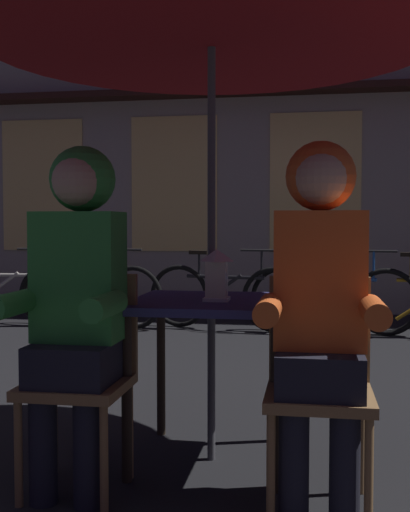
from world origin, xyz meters
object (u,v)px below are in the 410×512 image
chair_left (83,368)px  bicycle_second (90,294)px  person_right_hooded (320,286)px  bicycle_third (225,296)px  person_left_hooded (77,283)px  cafe_table (211,321)px  bicycle_fourth (333,299)px  patio_umbrella (212,4)px  chair_right (319,377)px  bicycle_nearest (2,293)px  lantern (217,274)px

chair_left → bicycle_second: chair_left is taller
chair_left → person_right_hooded: size_ratio=0.62×
person_right_hooded → bicycle_third: 4.21m
person_left_hooded → chair_left: bearing=90.0°
cafe_table → bicycle_fourth: bicycle_fourth is taller
bicycle_second → cafe_table: bearing=-62.6°
patio_umbrella → chair_left: patio_umbrella is taller
cafe_table → patio_umbrella: (0.00, 0.00, 1.42)m
cafe_table → bicycle_third: size_ratio=0.45×
chair_right → bicycle_nearest: bearing=130.2°
person_left_hooded → bicycle_third: (0.05, 4.08, -0.50)m
lantern → chair_left: bearing=-148.7°
person_left_hooded → patio_umbrella: bearing=41.6°
person_right_hooded → bicycle_nearest: size_ratio=0.83×
bicycle_third → bicycle_fourth: size_ratio=0.99×
chair_left → bicycle_nearest: chair_left is taller
person_left_hooded → bicycle_third: size_ratio=0.84×
lantern → bicycle_fourth: size_ratio=0.14×
patio_umbrella → person_left_hooded: (-0.48, -0.43, -1.21)m
patio_umbrella → lantern: 1.20m
person_left_hooded → bicycle_fourth: person_left_hooded is taller
chair_right → bicycle_fourth: 3.98m
person_left_hooded → bicycle_fourth: (1.14, 4.03, -0.50)m
bicycle_second → bicycle_fourth: size_ratio=1.00×
cafe_table → bicycle_third: 3.69m
chair_left → bicycle_second: size_ratio=0.52×
bicycle_fourth → chair_right: bearing=-92.6°
chair_right → person_right_hooded: 0.36m
bicycle_third → cafe_table: bearing=-83.3°
bicycle_nearest → cafe_table: bearing=-51.4°
chair_left → bicycle_second: (-1.39, 3.98, -0.14)m
chair_left → person_left_hooded: (-0.00, -0.06, 0.36)m
chair_left → bicycle_second: bearing=109.3°
chair_right → bicycle_second: bearing=120.6°
cafe_table → person_right_hooded: bearing=-41.6°
lantern → bicycle_third: size_ratio=0.14×
cafe_table → bicycle_nearest: bicycle_nearest is taller
cafe_table → lantern: lantern is taller
cafe_table → person_right_hooded: person_right_hooded is taller
patio_umbrella → person_right_hooded: 1.37m
person_left_hooded → person_right_hooded: same height
patio_umbrella → person_right_hooded: patio_umbrella is taller
chair_left → lantern: bearing=31.3°
bicycle_third → chair_left: bearing=-90.7°
lantern → chair_left: lantern is taller
cafe_table → bicycle_fourth: 3.68m
lantern → chair_left: 0.71m
patio_umbrella → bicycle_third: bearing=96.7°
patio_umbrella → bicycle_fourth: patio_umbrella is taller
chair_left → person_right_hooded: 1.03m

